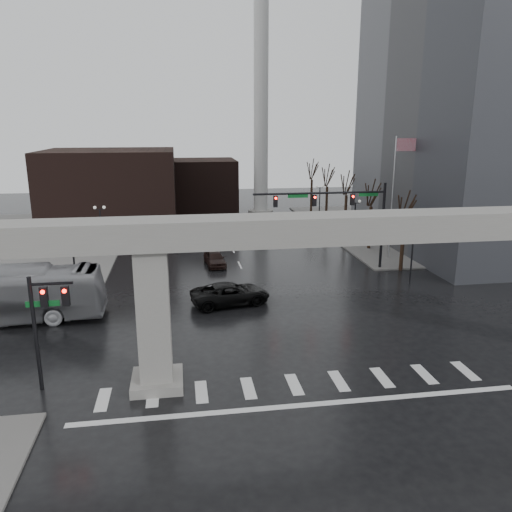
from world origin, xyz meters
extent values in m
plane|color=black|center=(0.00, 0.00, 0.00)|extent=(160.00, 160.00, 0.00)
cube|color=#64625F|center=(26.00, 36.00, 0.07)|extent=(28.00, 36.00, 0.15)
cube|color=#64625F|center=(-26.00, 36.00, 0.07)|extent=(28.00, 36.00, 0.15)
cube|color=gray|center=(0.00, 0.00, 8.00)|extent=(48.00, 2.20, 1.40)
cube|color=gray|center=(-7.00, 0.00, 3.65)|extent=(1.60, 1.60, 7.30)
cube|color=gray|center=(-7.00, 0.00, 0.25)|extent=(2.60, 2.60, 0.50)
cube|color=slate|center=(28.00, 26.00, 21.00)|extent=(22.00, 26.00, 42.00)
cube|color=black|center=(-14.00, 42.00, 5.00)|extent=(16.00, 14.00, 10.00)
cube|color=black|center=(-2.00, 52.00, 4.00)|extent=(10.00, 10.00, 8.00)
cylinder|color=silver|center=(6.00, 46.00, 15.00)|extent=(2.00, 2.00, 30.00)
cylinder|color=gray|center=(6.00, 46.00, 0.60)|extent=(3.60, 3.60, 1.20)
cylinder|color=black|center=(12.80, 18.80, 4.00)|extent=(0.24, 0.24, 8.00)
cylinder|color=black|center=(6.80, 18.80, 7.20)|extent=(12.00, 0.18, 0.18)
cube|color=black|center=(9.80, 18.80, 6.55)|extent=(0.35, 0.30, 1.00)
cube|color=black|center=(6.30, 18.80, 6.55)|extent=(0.35, 0.30, 1.00)
cube|color=black|center=(2.80, 18.80, 6.55)|extent=(0.35, 0.30, 1.00)
sphere|color=#FF0C05|center=(9.80, 18.62, 6.85)|extent=(0.20, 0.20, 0.20)
cube|color=#0C5720|center=(11.30, 18.80, 7.00)|extent=(1.80, 0.05, 0.35)
cube|color=#0C5720|center=(4.80, 18.80, 7.00)|extent=(1.80, 0.05, 0.35)
cylinder|color=black|center=(-12.80, 0.50, 3.00)|extent=(0.20, 0.20, 6.00)
cylinder|color=black|center=(-11.80, 0.50, 5.60)|extent=(2.00, 0.14, 0.14)
cube|color=black|center=(-12.20, 0.50, 4.95)|extent=(0.35, 0.30, 1.00)
cube|color=black|center=(-11.20, 0.50, 4.95)|extent=(0.35, 0.30, 1.00)
cube|color=#0C5720|center=(-12.30, 0.50, 4.60)|extent=(1.60, 0.05, 0.30)
cylinder|color=silver|center=(15.00, 22.00, 6.00)|extent=(0.12, 0.12, 12.00)
cube|color=#AB1228|center=(16.00, 22.00, 11.20)|extent=(2.00, 0.03, 1.20)
cylinder|color=black|center=(13.50, 14.00, 2.40)|extent=(0.14, 0.14, 4.80)
cube|color=black|center=(13.50, 14.00, 4.75)|extent=(0.90, 0.06, 0.06)
sphere|color=silver|center=(13.05, 14.00, 4.95)|extent=(0.32, 0.32, 0.32)
sphere|color=silver|center=(13.95, 14.00, 4.95)|extent=(0.32, 0.32, 0.32)
cylinder|color=black|center=(13.50, 28.00, 2.40)|extent=(0.14, 0.14, 4.80)
cube|color=black|center=(13.50, 28.00, 4.75)|extent=(0.90, 0.06, 0.06)
sphere|color=silver|center=(13.05, 28.00, 4.95)|extent=(0.32, 0.32, 0.32)
sphere|color=silver|center=(13.95, 28.00, 4.95)|extent=(0.32, 0.32, 0.32)
cylinder|color=black|center=(13.50, 42.00, 2.40)|extent=(0.14, 0.14, 4.80)
cube|color=black|center=(13.50, 42.00, 4.75)|extent=(0.90, 0.06, 0.06)
sphere|color=silver|center=(13.05, 42.00, 4.95)|extent=(0.32, 0.32, 0.32)
sphere|color=silver|center=(13.95, 42.00, 4.95)|extent=(0.32, 0.32, 0.32)
cylinder|color=black|center=(-13.50, 14.00, 2.40)|extent=(0.14, 0.14, 4.80)
cube|color=black|center=(-13.50, 14.00, 4.75)|extent=(0.90, 0.06, 0.06)
sphere|color=silver|center=(-13.95, 14.00, 4.95)|extent=(0.32, 0.32, 0.32)
sphere|color=silver|center=(-13.05, 14.00, 4.95)|extent=(0.32, 0.32, 0.32)
cylinder|color=black|center=(-13.50, 28.00, 2.40)|extent=(0.14, 0.14, 4.80)
cube|color=black|center=(-13.50, 28.00, 4.75)|extent=(0.90, 0.06, 0.06)
sphere|color=silver|center=(-13.95, 28.00, 4.95)|extent=(0.32, 0.32, 0.32)
sphere|color=silver|center=(-13.05, 28.00, 4.95)|extent=(0.32, 0.32, 0.32)
cylinder|color=black|center=(-13.50, 42.00, 2.40)|extent=(0.14, 0.14, 4.80)
cube|color=black|center=(-13.50, 42.00, 4.75)|extent=(0.90, 0.06, 0.06)
sphere|color=silver|center=(-13.95, 42.00, 4.95)|extent=(0.32, 0.32, 0.32)
sphere|color=silver|center=(-13.05, 42.00, 4.95)|extent=(0.32, 0.32, 0.32)
cylinder|color=black|center=(14.50, 18.00, 2.27)|extent=(0.34, 0.34, 4.55)
cylinder|color=black|center=(14.50, 18.00, 6.01)|extent=(0.12, 1.52, 2.98)
cylinder|color=black|center=(15.00, 18.25, 5.78)|extent=(0.83, 1.14, 2.51)
cylinder|color=black|center=(14.50, 26.00, 2.33)|extent=(0.34, 0.34, 4.66)
cylinder|color=black|center=(14.50, 26.00, 6.15)|extent=(0.12, 1.55, 3.05)
cylinder|color=black|center=(15.00, 26.25, 5.91)|extent=(0.85, 1.16, 2.57)
cylinder|color=black|center=(14.50, 34.00, 2.38)|extent=(0.34, 0.34, 4.76)
cylinder|color=black|center=(14.50, 34.00, 6.29)|extent=(0.12, 1.59, 3.11)
cylinder|color=black|center=(15.00, 34.25, 6.05)|extent=(0.86, 1.18, 2.62)
cylinder|color=black|center=(14.50, 42.00, 2.43)|extent=(0.34, 0.34, 4.87)
cylinder|color=black|center=(14.50, 42.00, 6.43)|extent=(0.12, 1.62, 3.18)
cylinder|color=black|center=(15.00, 42.25, 6.18)|extent=(0.88, 1.20, 2.68)
cylinder|color=black|center=(14.50, 50.00, 2.48)|extent=(0.34, 0.34, 4.97)
cylinder|color=black|center=(14.50, 50.00, 6.57)|extent=(0.12, 1.65, 3.25)
cylinder|color=black|center=(15.00, 50.25, 6.31)|extent=(0.89, 1.23, 2.74)
imported|color=black|center=(-2.00, 11.43, 0.82)|extent=(6.29, 3.79, 1.63)
imported|color=#99999E|center=(-17.70, 10.41, 1.88)|extent=(13.54, 3.41, 3.76)
imported|color=black|center=(-2.39, 22.13, 0.72)|extent=(2.13, 4.40, 1.45)
camera|label=1|loc=(-5.54, -23.70, 13.05)|focal=35.00mm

